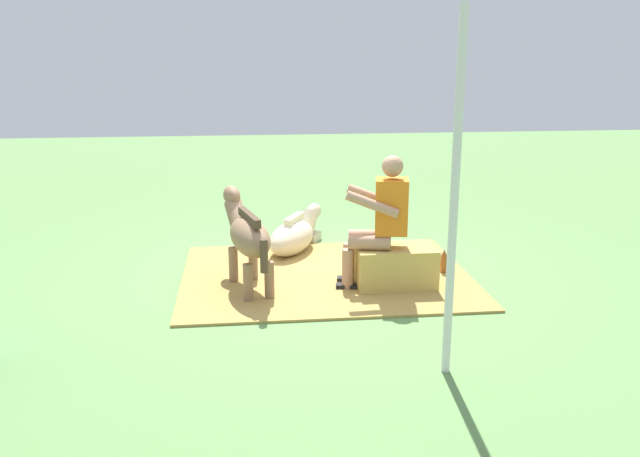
{
  "coord_description": "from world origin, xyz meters",
  "views": [
    {
      "loc": [
        0.69,
        6.44,
        2.21
      ],
      "look_at": [
        -0.03,
        0.22,
        0.55
      ],
      "focal_mm": 37.55,
      "sensor_mm": 36.0,
      "label": 1
    }
  ],
  "objects_px": {
    "tent_pole_left": "(454,199)",
    "pony_lying": "(295,235)",
    "hay_bale": "(395,267)",
    "pony_standing": "(247,235)",
    "person_seated": "(380,218)",
    "soda_bottle": "(444,263)"
  },
  "relations": [
    {
      "from": "tent_pole_left",
      "to": "pony_lying",
      "type": "bearing_deg",
      "value": -74.91
    },
    {
      "from": "hay_bale",
      "to": "pony_standing",
      "type": "distance_m",
      "value": 1.45
    },
    {
      "from": "hay_bale",
      "to": "person_seated",
      "type": "relative_size",
      "value": 0.59
    },
    {
      "from": "pony_lying",
      "to": "soda_bottle",
      "type": "bearing_deg",
      "value": 145.12
    },
    {
      "from": "soda_bottle",
      "to": "pony_standing",
      "type": "bearing_deg",
      "value": 5.5
    },
    {
      "from": "pony_standing",
      "to": "soda_bottle",
      "type": "relative_size",
      "value": 5.05
    },
    {
      "from": "person_seated",
      "to": "tent_pole_left",
      "type": "height_order",
      "value": "tent_pole_left"
    },
    {
      "from": "pony_standing",
      "to": "soda_bottle",
      "type": "distance_m",
      "value": 2.04
    },
    {
      "from": "pony_lying",
      "to": "soda_bottle",
      "type": "distance_m",
      "value": 1.76
    },
    {
      "from": "pony_standing",
      "to": "tent_pole_left",
      "type": "relative_size",
      "value": 0.53
    },
    {
      "from": "hay_bale",
      "to": "person_seated",
      "type": "height_order",
      "value": "person_seated"
    },
    {
      "from": "hay_bale",
      "to": "pony_lying",
      "type": "xyz_separation_m",
      "value": [
        0.86,
        -1.33,
        -0.01
      ]
    },
    {
      "from": "person_seated",
      "to": "pony_standing",
      "type": "xyz_separation_m",
      "value": [
        1.24,
        -0.11,
        -0.16
      ]
    },
    {
      "from": "person_seated",
      "to": "pony_lying",
      "type": "distance_m",
      "value": 1.57
    },
    {
      "from": "pony_lying",
      "to": "tent_pole_left",
      "type": "bearing_deg",
      "value": 105.09
    },
    {
      "from": "pony_lying",
      "to": "tent_pole_left",
      "type": "relative_size",
      "value": 0.53
    },
    {
      "from": "pony_standing",
      "to": "soda_bottle",
      "type": "bearing_deg",
      "value": -174.5
    },
    {
      "from": "tent_pole_left",
      "to": "hay_bale",
      "type": "bearing_deg",
      "value": -90.8
    },
    {
      "from": "hay_bale",
      "to": "person_seated",
      "type": "xyz_separation_m",
      "value": [
        0.16,
        -0.02,
        0.49
      ]
    },
    {
      "from": "person_seated",
      "to": "soda_bottle",
      "type": "distance_m",
      "value": 0.98
    },
    {
      "from": "person_seated",
      "to": "pony_standing",
      "type": "distance_m",
      "value": 1.26
    },
    {
      "from": "pony_standing",
      "to": "hay_bale",
      "type": "bearing_deg",
      "value": 174.49
    }
  ]
}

